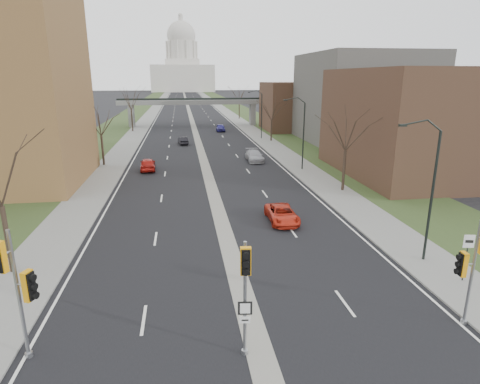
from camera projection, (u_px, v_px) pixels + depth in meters
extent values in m
plane|color=black|center=(255.00, 337.00, 17.76)|extent=(700.00, 700.00, 0.00)
cube|color=black|center=(188.00, 106.00, 160.40)|extent=(20.00, 600.00, 0.01)
cube|color=gray|center=(188.00, 106.00, 160.40)|extent=(1.20, 600.00, 0.02)
cube|color=gray|center=(217.00, 105.00, 162.06)|extent=(4.00, 600.00, 0.12)
cube|color=gray|center=(157.00, 106.00, 158.72)|extent=(4.00, 600.00, 0.12)
cube|color=#2B3B1B|center=(232.00, 105.00, 162.89)|extent=(8.00, 600.00, 0.10)
cube|color=#2B3B1B|center=(142.00, 106.00, 157.89)|extent=(8.00, 600.00, 0.10)
cube|color=#453220|center=(417.00, 123.00, 46.06)|extent=(16.00, 20.00, 12.00)
cube|color=#57554F|center=(361.00, 99.00, 69.03)|extent=(18.00, 22.00, 15.00)
cube|color=#453220|center=(297.00, 106.00, 86.00)|extent=(14.00, 14.00, 10.00)
cube|color=slate|center=(131.00, 116.00, 91.20)|extent=(1.20, 2.50, 5.00)
cube|color=slate|center=(252.00, 115.00, 95.09)|extent=(1.20, 2.50, 5.00)
cube|color=slate|center=(193.00, 102.00, 92.32)|extent=(34.00, 3.00, 1.00)
cube|color=black|center=(193.00, 99.00, 92.12)|extent=(34.00, 0.15, 0.50)
cube|color=beige|center=(183.00, 78.00, 319.31)|extent=(48.00, 42.00, 20.00)
cube|color=beige|center=(182.00, 63.00, 315.99)|extent=(26.00, 26.00, 5.00)
cylinder|color=beige|center=(182.00, 51.00, 313.51)|extent=(22.00, 22.00, 14.00)
sphere|color=beige|center=(181.00, 36.00, 310.47)|extent=(22.00, 22.00, 22.00)
cylinder|color=beige|center=(181.00, 20.00, 307.29)|extent=(3.60, 3.60, 4.50)
cylinder|color=black|center=(432.00, 198.00, 23.96)|extent=(0.16, 0.16, 8.00)
cube|color=black|center=(404.00, 125.00, 22.44)|extent=(0.45, 0.18, 0.14)
cylinder|color=black|center=(303.00, 137.00, 48.69)|extent=(0.16, 0.16, 8.00)
cube|color=black|center=(286.00, 100.00, 47.17)|extent=(0.45, 0.18, 0.14)
cylinder|color=black|center=(262.00, 116.00, 73.42)|extent=(0.16, 0.16, 8.00)
cube|color=black|center=(249.00, 92.00, 71.89)|extent=(0.45, 0.18, 0.14)
cylinder|color=#382B21|center=(8.00, 239.00, 22.97)|extent=(0.28, 0.28, 4.00)
cylinder|color=#382B21|center=(103.00, 150.00, 51.53)|extent=(0.28, 0.28, 3.75)
cylinder|color=#382B21|center=(132.00, 121.00, 83.80)|extent=(0.28, 0.28, 4.25)
cylinder|color=#382B21|center=(344.00, 170.00, 39.90)|extent=(0.28, 0.28, 4.00)
cylinder|color=#382B21|center=(271.00, 131.00, 71.35)|extent=(0.28, 0.28, 3.50)
cylinder|color=#382B21|center=(239.00, 111.00, 109.29)|extent=(0.28, 0.28, 4.25)
cylinder|color=gray|center=(19.00, 296.00, 15.70)|extent=(0.15, 0.15, 5.61)
cylinder|color=gray|center=(29.00, 355.00, 16.45)|extent=(0.30, 0.30, 0.22)
cube|color=orange|center=(0.00, 257.00, 14.67)|extent=(0.58, 0.57, 1.24)
cube|color=orange|center=(28.00, 286.00, 15.43)|extent=(0.57, 0.58, 1.24)
cylinder|color=gray|center=(245.00, 300.00, 15.96)|extent=(0.14, 0.14, 5.04)
cylinder|color=gray|center=(245.00, 352.00, 16.63)|extent=(0.27, 0.27, 0.19)
cube|color=orange|center=(246.00, 261.00, 14.96)|extent=(0.45, 0.43, 1.12)
cube|color=black|center=(245.00, 307.00, 16.04)|extent=(0.58, 0.10, 0.58)
cube|color=silver|center=(245.00, 318.00, 16.19)|extent=(0.44, 0.09, 0.29)
cylinder|color=gray|center=(472.00, 274.00, 17.99)|extent=(0.14, 0.14, 5.13)
cylinder|color=gray|center=(464.00, 322.00, 18.67)|extent=(0.28, 0.28, 0.20)
cube|color=orange|center=(463.00, 264.00, 17.83)|extent=(0.44, 0.45, 1.13)
cylinder|color=black|center=(465.00, 261.00, 22.13)|extent=(0.06, 0.06, 2.36)
cube|color=silver|center=(469.00, 241.00, 21.80)|extent=(0.59, 0.15, 0.75)
imported|color=red|center=(148.00, 164.00, 49.29)|extent=(2.06, 4.59, 1.53)
imported|color=black|center=(183.00, 141.00, 68.37)|extent=(1.86, 4.02, 1.28)
imported|color=red|center=(282.00, 214.00, 31.72)|extent=(2.16, 4.63, 1.28)
imported|color=#93949A|center=(254.00, 156.00, 54.63)|extent=(2.10, 5.09, 1.47)
imported|color=navy|center=(221.00, 128.00, 84.79)|extent=(1.87, 4.43, 1.50)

